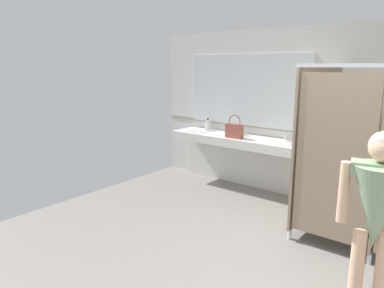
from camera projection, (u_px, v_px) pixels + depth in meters
name	position (u px, v px, depth m)	size (l,w,h in m)	color
wall_back	(384.00, 121.00, 4.86)	(7.68, 0.12, 2.63)	silver
wall_back_tile_band	(381.00, 141.00, 4.87)	(7.68, 0.01, 0.06)	#9E937F
vanity_counter	(239.00, 149.00, 6.09)	(2.37, 0.58, 1.01)	silver
mirror_panel	(247.00, 90.00, 6.03)	(2.27, 0.02, 1.19)	silver
person_standing	(377.00, 207.00, 2.73)	(0.55, 0.48, 1.59)	#DBAD89
handbag	(234.00, 130.00, 5.79)	(0.29, 0.10, 0.38)	#934C42
soap_dispenser	(208.00, 125.00, 6.52)	(0.07, 0.07, 0.22)	white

